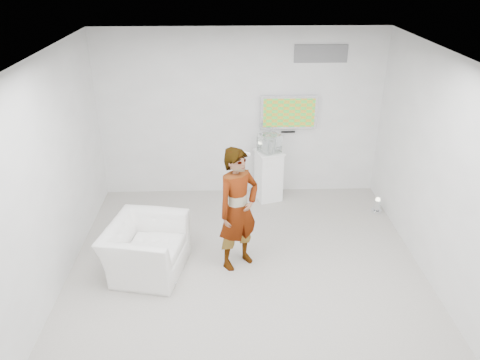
{
  "coord_description": "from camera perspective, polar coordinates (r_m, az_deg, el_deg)",
  "views": [
    {
      "loc": [
        -0.26,
        -5.41,
        4.07
      ],
      "look_at": [
        -0.07,
        0.6,
        1.14
      ],
      "focal_mm": 35.0,
      "sensor_mm": 36.0,
      "label": 1
    }
  ],
  "objects": [
    {
      "name": "vitrine",
      "position": [
        8.18,
        3.62,
        4.53
      ],
      "size": [
        0.44,
        0.44,
        0.32
      ],
      "primitive_type": "cube",
      "rotation": [
        0.0,
        0.0,
        0.55
      ],
      "color": "white",
      "rests_on": "pedestal"
    },
    {
      "name": "logo_decal",
      "position": [
        8.2,
        9.84,
        14.94
      ],
      "size": [
        0.9,
        0.02,
        0.3
      ],
      "primitive_type": "cube",
      "color": "slate",
      "rests_on": "room"
    },
    {
      "name": "wii_remote",
      "position": [
        6.36,
        0.7,
        3.26
      ],
      "size": [
        0.13,
        0.11,
        0.03
      ],
      "primitive_type": "cube",
      "rotation": [
        0.0,
        0.0,
        0.95
      ],
      "color": "white",
      "rests_on": "person"
    },
    {
      "name": "person",
      "position": [
        6.43,
        -0.23,
        -3.6
      ],
      "size": [
        0.78,
        0.73,
        1.79
      ],
      "primitive_type": "imported",
      "rotation": [
        0.0,
        0.0,
        0.64
      ],
      "color": "white",
      "rests_on": "room"
    },
    {
      "name": "armchair",
      "position": [
        6.7,
        -11.41,
        -8.14
      ],
      "size": [
        1.2,
        1.31,
        0.73
      ],
      "primitive_type": "imported",
      "rotation": [
        0.0,
        0.0,
        1.36
      ],
      "color": "white",
      "rests_on": "room"
    },
    {
      "name": "floor_uplight",
      "position": [
        8.42,
        16.37,
        -3.01
      ],
      "size": [
        0.23,
        0.23,
        0.28
      ],
      "primitive_type": "cylinder",
      "rotation": [
        0.0,
        0.0,
        -0.34
      ],
      "color": "white",
      "rests_on": "room"
    },
    {
      "name": "tv",
      "position": [
        8.33,
        5.96,
        8.22
      ],
      "size": [
        1.0,
        0.08,
        0.6
      ],
      "primitive_type": "cube",
      "color": "silver",
      "rests_on": "room"
    },
    {
      "name": "room",
      "position": [
        5.99,
        0.82,
        0.59
      ],
      "size": [
        5.01,
        5.01,
        3.0
      ],
      "color": "#ADA69E",
      "rests_on": "ground"
    },
    {
      "name": "pedestal",
      "position": [
        8.43,
        3.5,
        0.59
      ],
      "size": [
        0.56,
        0.56,
        0.93
      ],
      "primitive_type": "cube",
      "rotation": [
        0.0,
        0.0,
        0.29
      ],
      "color": "white",
      "rests_on": "room"
    },
    {
      "name": "console",
      "position": [
        8.2,
        3.61,
        4.19
      ],
      "size": [
        0.12,
        0.16,
        0.21
      ],
      "primitive_type": "cube",
      "rotation": [
        0.0,
        0.0,
        0.56
      ],
      "color": "white",
      "rests_on": "pedestal"
    }
  ]
}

